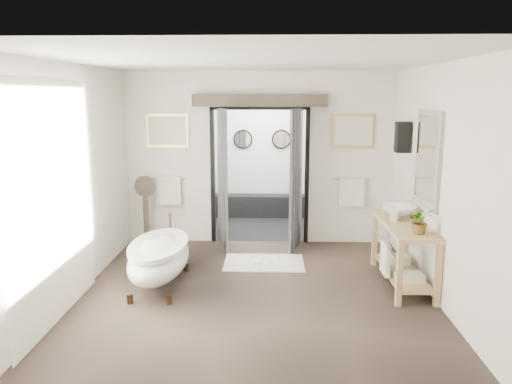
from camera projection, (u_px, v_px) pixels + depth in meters
ground_plane at (254, 299)px, 6.24m from camera, size 5.00×5.00×0.00m
room_shell at (251, 152)px, 5.78m from camera, size 4.52×5.02×2.91m
shower_room at (262, 176)px, 9.98m from camera, size 2.22×2.01×2.51m
back_wall_dressing at (259, 153)px, 8.21m from camera, size 3.82×0.79×2.52m
clawfoot_tub at (159, 257)px, 6.61m from camera, size 0.74×1.66×0.81m
vanity at (402, 248)px, 6.66m from camera, size 0.57×1.60×0.85m
pedestal_mirror at (146, 216)px, 8.36m from camera, size 0.35×0.23×1.20m
rug at (264, 263)px, 7.57m from camera, size 1.20×0.80×0.01m
slippers at (265, 261)px, 7.54m from camera, size 0.38×0.28×0.05m
basin at (398, 212)px, 6.84m from camera, size 0.60×0.60×0.17m
plant at (421, 221)px, 6.05m from camera, size 0.31×0.28×0.32m
soap_bottle_a at (394, 214)px, 6.67m from camera, size 0.11×0.11×0.20m
soap_bottle_b at (386, 205)px, 7.27m from camera, size 0.17×0.17×0.17m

